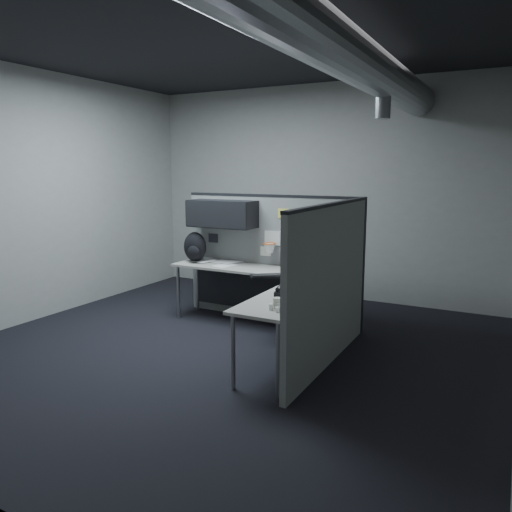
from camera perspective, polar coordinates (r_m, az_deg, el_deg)
The scene contains 12 objects.
room at distance 4.90m, azimuth 1.90°, elevation 11.62°, with size 5.62×5.62×3.22m.
partition_back at distance 6.44m, azimuth 0.16°, elevation 1.41°, with size 2.44×0.42×1.63m.
partition_right at distance 5.02m, azimuth 8.48°, elevation -3.22°, with size 0.07×2.23×1.63m.
desk at distance 5.87m, azimuth 1.20°, elevation -3.25°, with size 2.31×2.11×0.73m.
monitor at distance 5.71m, azimuth 7.78°, elevation 0.32°, with size 0.66×0.66×0.53m.
keyboard at distance 5.67m, azimuth 1.60°, elevation -2.30°, with size 0.45×0.40×0.04m.
mouse at distance 5.22m, azimuth 4.45°, elevation -3.41°, with size 0.29×0.30×0.05m.
phone at distance 4.86m, azimuth 3.39°, elevation -4.17°, with size 0.24×0.25×0.10m.
bottles at distance 4.40m, azimuth 2.43°, elevation -5.78°, with size 0.12×0.16×0.07m.
cup at distance 4.42m, azimuth 2.41°, elevation -5.43°, with size 0.07×0.07×0.10m, color beige.
papers at distance 6.67m, azimuth -4.67°, elevation -0.57°, with size 0.77×0.66×0.02m.
backpack at distance 6.65m, azimuth -6.99°, elevation 0.98°, with size 0.35×0.31×0.40m.
Camera 1 is at (2.71, -4.40, 1.96)m, focal length 35.00 mm.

